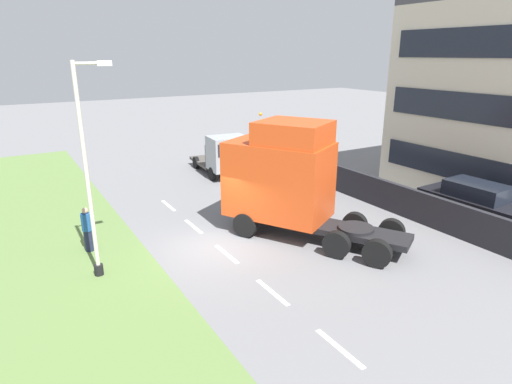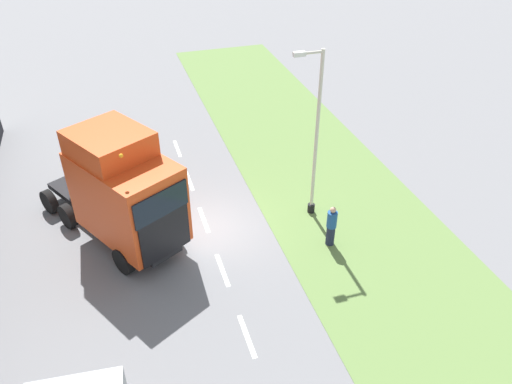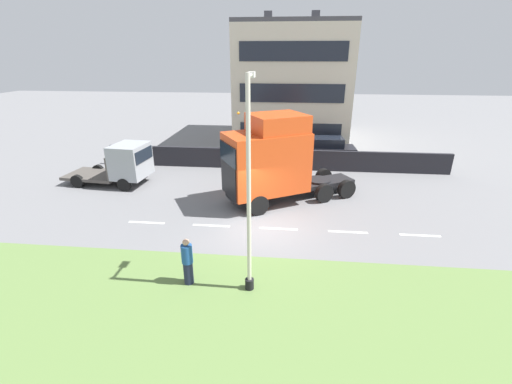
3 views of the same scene
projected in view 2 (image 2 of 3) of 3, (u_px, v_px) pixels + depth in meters
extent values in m
plane|color=slate|center=(207.00, 230.00, 20.47)|extent=(120.00, 120.00, 0.00)
cube|color=#607F42|center=(341.00, 204.00, 21.94)|extent=(7.00, 44.00, 0.01)
cube|color=white|center=(177.00, 149.00, 26.06)|extent=(0.16, 1.80, 0.00)
cube|color=white|center=(189.00, 180.00, 23.54)|extent=(0.16, 1.80, 0.00)
cube|color=white|center=(204.00, 220.00, 21.02)|extent=(0.16, 1.80, 0.00)
cube|color=white|center=(222.00, 270.00, 18.50)|extent=(0.16, 1.80, 0.00)
cube|color=white|center=(247.00, 336.00, 15.98)|extent=(0.16, 1.80, 0.00)
cube|color=black|center=(109.00, 214.00, 20.24)|extent=(4.91, 7.22, 0.24)
cube|color=#DB4719|center=(128.00, 197.00, 18.34)|extent=(4.20, 4.83, 3.11)
cube|color=black|center=(165.00, 236.00, 17.54)|extent=(1.86, 1.09, 1.74)
cube|color=black|center=(161.00, 204.00, 16.77)|extent=(1.97, 1.16, 0.99)
cube|color=#DB4719|center=(109.00, 143.00, 17.56)|extent=(3.38, 3.51, 0.90)
sphere|color=orange|center=(121.00, 156.00, 15.80)|extent=(0.14, 0.14, 0.14)
cylinder|color=black|center=(86.00, 194.00, 21.09)|extent=(1.86, 1.86, 0.12)
cylinder|color=black|center=(173.00, 232.00, 19.53)|extent=(0.79, 1.06, 1.04)
cylinder|color=black|center=(124.00, 261.00, 18.15)|extent=(0.79, 1.06, 1.04)
cylinder|color=black|center=(115.00, 193.00, 21.75)|extent=(0.79, 1.06, 1.04)
cylinder|color=black|center=(68.00, 216.00, 20.38)|extent=(0.79, 1.06, 1.04)
cylinder|color=black|center=(96.00, 180.00, 22.60)|extent=(0.79, 1.06, 1.04)
cylinder|color=black|center=(49.00, 201.00, 21.22)|extent=(0.79, 1.06, 1.04)
cylinder|color=black|center=(311.00, 208.00, 21.37)|extent=(0.30, 0.30, 0.40)
cylinder|color=beige|center=(316.00, 139.00, 19.47)|extent=(0.14, 0.14, 7.13)
cylinder|color=beige|center=(311.00, 53.00, 17.40)|extent=(0.90, 0.10, 0.10)
cube|color=silver|center=(299.00, 54.00, 17.29)|extent=(0.44, 0.20, 0.16)
cylinder|color=#1E233D|center=(330.00, 235.00, 19.49)|extent=(0.34, 0.34, 0.86)
cylinder|color=#1E4C8C|center=(332.00, 220.00, 19.06)|extent=(0.39, 0.39, 0.68)
sphere|color=tan|center=(333.00, 210.00, 18.80)|extent=(0.23, 0.23, 0.23)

